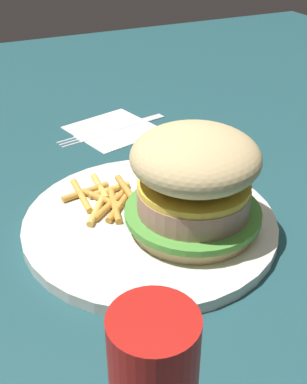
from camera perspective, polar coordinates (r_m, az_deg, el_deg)
The scene contains 6 objects.
ground_plane at distance 0.50m, azimuth 0.30°, elevation -5.06°, with size 1.60×1.60×0.00m, color #1E474C.
plate at distance 0.50m, azimuth 0.00°, elevation -3.48°, with size 0.26×0.26×0.01m, color silver.
sandwich at distance 0.46m, azimuth 4.74°, elevation 1.32°, with size 0.13×0.13×0.10m.
fries_pile at distance 0.53m, azimuth -5.72°, elevation -0.68°, with size 0.08×0.10×0.01m.
napkin at distance 0.72m, azimuth -4.64°, elevation 7.26°, with size 0.11×0.11×0.00m, color white.
fork at distance 0.72m, azimuth -4.76°, elevation 7.41°, with size 0.17×0.05×0.00m.
Camera 1 is at (0.17, 0.36, 0.30)m, focal length 46.15 mm.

